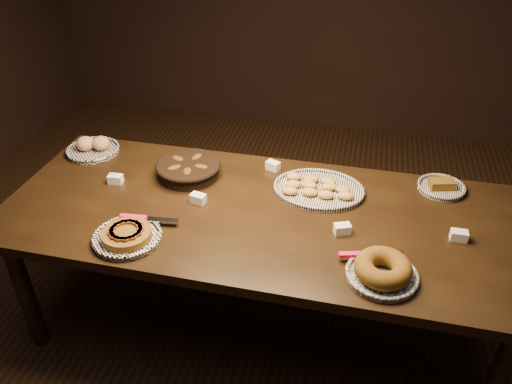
% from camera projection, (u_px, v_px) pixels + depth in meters
% --- Properties ---
extents(ground, '(5.00, 5.00, 0.00)m').
position_uv_depth(ground, '(258.00, 322.00, 2.73)').
color(ground, black).
rests_on(ground, ground).
extents(buffet_table, '(2.40, 1.00, 0.75)m').
position_uv_depth(buffet_table, '(259.00, 224.00, 2.35)').
color(buffet_table, black).
rests_on(buffet_table, ground).
extents(apple_tart_plate, '(0.33, 0.31, 0.06)m').
position_uv_depth(apple_tart_plate, '(127.00, 235.00, 2.12)').
color(apple_tart_plate, white).
rests_on(apple_tart_plate, buffet_table).
extents(madeleine_platter, '(0.44, 0.36, 0.05)m').
position_uv_depth(madeleine_platter, '(318.00, 189.00, 2.43)').
color(madeleine_platter, black).
rests_on(madeleine_platter, buffet_table).
extents(bundt_cake_plate, '(0.32, 0.29, 0.09)m').
position_uv_depth(bundt_cake_plate, '(382.00, 270.00, 1.92)').
color(bundt_cake_plate, black).
rests_on(bundt_cake_plate, buffet_table).
extents(croissant_basket, '(0.33, 0.33, 0.08)m').
position_uv_depth(croissant_basket, '(188.00, 168.00, 2.54)').
color(croissant_basket, black).
rests_on(croissant_basket, buffet_table).
extents(bread_roll_plate, '(0.29, 0.29, 0.09)m').
position_uv_depth(bread_roll_plate, '(93.00, 147.00, 2.76)').
color(bread_roll_plate, white).
rests_on(bread_roll_plate, buffet_table).
extents(loaf_plate, '(0.23, 0.23, 0.06)m').
position_uv_depth(loaf_plate, '(441.00, 187.00, 2.45)').
color(loaf_plate, black).
rests_on(loaf_plate, buffet_table).
extents(tent_cards, '(1.70, 0.52, 0.04)m').
position_uv_depth(tent_cards, '(271.00, 199.00, 2.35)').
color(tent_cards, white).
rests_on(tent_cards, buffet_table).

